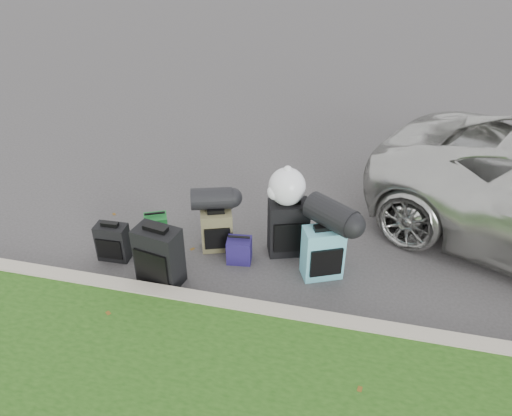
% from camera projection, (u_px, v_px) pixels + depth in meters
% --- Properties ---
extents(ground, '(120.00, 120.00, 0.00)m').
position_uv_depth(ground, '(260.00, 256.00, 6.03)').
color(ground, '#383535').
rests_on(ground, ground).
extents(curb, '(120.00, 0.18, 0.15)m').
position_uv_depth(curb, '(239.00, 308.00, 5.17)').
color(curb, '#9E937F').
rests_on(curb, ground).
extents(suitcase_small_black, '(0.38, 0.22, 0.46)m').
position_uv_depth(suitcase_small_black, '(113.00, 242.00, 5.88)').
color(suitcase_small_black, black).
rests_on(suitcase_small_black, ground).
extents(suitcase_large_black_left, '(0.53, 0.38, 0.70)m').
position_uv_depth(suitcase_large_black_left, '(159.00, 256.00, 5.46)').
color(suitcase_large_black_left, black).
rests_on(suitcase_large_black_left, ground).
extents(suitcase_olive, '(0.43, 0.35, 0.51)m').
position_uv_depth(suitcase_olive, '(217.00, 231.00, 6.03)').
color(suitcase_olive, '#47442B').
rests_on(suitcase_olive, ground).
extents(suitcase_teal, '(0.51, 0.42, 0.63)m').
position_uv_depth(suitcase_teal, '(323.00, 253.00, 5.57)').
color(suitcase_teal, teal).
rests_on(suitcase_teal, ground).
extents(suitcase_large_black_right, '(0.53, 0.42, 0.70)m').
position_uv_depth(suitcase_large_black_right, '(288.00, 228.00, 5.92)').
color(suitcase_large_black_right, black).
rests_on(suitcase_large_black_right, ground).
extents(tote_green, '(0.35, 0.32, 0.32)m').
position_uv_depth(tote_green, '(156.00, 227.00, 6.27)').
color(tote_green, '#166324').
rests_on(tote_green, ground).
extents(tote_navy, '(0.31, 0.26, 0.30)m').
position_uv_depth(tote_navy, '(239.00, 250.00, 5.87)').
color(tote_navy, '#1F1752').
rests_on(tote_navy, ground).
extents(duffel_left, '(0.55, 0.40, 0.26)m').
position_uv_depth(duffel_left, '(212.00, 199.00, 5.92)').
color(duffel_left, black).
rests_on(duffel_left, suitcase_olive).
extents(duffel_right, '(0.64, 0.57, 0.31)m').
position_uv_depth(duffel_right, '(331.00, 214.00, 5.37)').
color(duffel_right, black).
rests_on(duffel_right, suitcase_teal).
extents(trash_bag, '(0.43, 0.43, 0.43)m').
position_uv_depth(trash_bag, '(287.00, 187.00, 5.62)').
color(trash_bag, white).
rests_on(trash_bag, suitcase_large_black_right).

